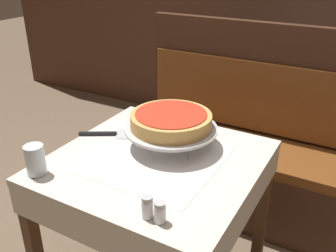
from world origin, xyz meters
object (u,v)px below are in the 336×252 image
(deep_dish_pizza, at_px, (172,120))
(water_glass_near, at_px, (35,160))
(pizza_server, at_px, (114,134))
(pepper_shaker, at_px, (160,212))
(napkin_holder, at_px, (172,111))
(booth_bench, at_px, (242,158))
(pizza_pan_stand, at_px, (171,129))
(dining_table_front, at_px, (156,178))
(salt_shaker, at_px, (147,207))
(dining_table_rear, at_px, (302,84))
(condiment_caddy, at_px, (307,63))

(deep_dish_pizza, relative_size, water_glass_near, 2.94)
(deep_dish_pizza, xyz_separation_m, pizza_server, (-0.28, -0.04, -0.12))
(pepper_shaker, bearing_deg, napkin_holder, 116.34)
(booth_bench, height_order, deep_dish_pizza, booth_bench)
(pizza_pan_stand, relative_size, water_glass_near, 3.39)
(pepper_shaker, bearing_deg, dining_table_front, 122.97)
(dining_table_front, height_order, pizza_pan_stand, pizza_pan_stand)
(booth_bench, distance_m, salt_shaker, 1.25)
(dining_table_front, height_order, dining_table_rear, dining_table_front)
(booth_bench, bearing_deg, dining_table_rear, 77.38)
(dining_table_rear, bearing_deg, booth_bench, -102.62)
(napkin_holder, height_order, condiment_caddy, condiment_caddy)
(dining_table_front, relative_size, salt_shaker, 10.57)
(pepper_shaker, bearing_deg, condiment_caddy, 88.13)
(dining_table_front, height_order, pepper_shaker, pepper_shaker)
(dining_table_front, distance_m, pizza_server, 0.31)
(pizza_pan_stand, distance_m, pizza_server, 0.29)
(dining_table_rear, xyz_separation_m, pizza_server, (-0.55, -1.50, 0.12))
(booth_bench, bearing_deg, deep_dish_pizza, -97.93)
(pizza_pan_stand, distance_m, condiment_caddy, 1.51)
(dining_table_front, bearing_deg, booth_bench, 83.08)
(pepper_shaker, relative_size, napkin_holder, 0.72)
(pizza_pan_stand, relative_size, napkin_holder, 3.96)
(booth_bench, xyz_separation_m, deep_dish_pizza, (-0.10, -0.72, 0.52))
(dining_table_rear, bearing_deg, dining_table_front, -99.61)
(condiment_caddy, bearing_deg, pizza_pan_stand, -100.43)
(dining_table_front, xyz_separation_m, condiment_caddy, (0.28, 1.61, 0.13))
(booth_bench, height_order, pizza_server, booth_bench)
(napkin_holder, bearing_deg, dining_table_front, -70.42)
(pizza_pan_stand, height_order, salt_shaker, pizza_pan_stand)
(pizza_server, bearing_deg, booth_bench, 63.43)
(dining_table_front, relative_size, pepper_shaker, 11.35)
(deep_dish_pizza, bearing_deg, pizza_pan_stand, 180.00)
(dining_table_front, distance_m, booth_bench, 0.90)
(deep_dish_pizza, height_order, napkin_holder, deep_dish_pizza)
(pizza_pan_stand, distance_m, deep_dish_pizza, 0.04)
(salt_shaker, height_order, condiment_caddy, condiment_caddy)
(dining_table_front, xyz_separation_m, booth_bench, (0.10, 0.84, -0.31))
(water_glass_near, distance_m, salt_shaker, 0.50)
(dining_table_front, distance_m, salt_shaker, 0.39)
(pizza_server, bearing_deg, napkin_holder, 61.68)
(dining_table_rear, bearing_deg, pizza_server, -109.99)
(pizza_server, bearing_deg, deep_dish_pizza, 8.04)
(booth_bench, distance_m, pizza_pan_stand, 0.87)
(deep_dish_pizza, relative_size, pizza_server, 1.24)
(condiment_caddy, bearing_deg, napkin_holder, -107.93)
(pizza_server, relative_size, pepper_shaker, 3.86)
(pizza_pan_stand, xyz_separation_m, deep_dish_pizza, (0.00, 0.00, 0.04))
(pepper_shaker, height_order, napkin_holder, napkin_holder)
(pepper_shaker, height_order, condiment_caddy, condiment_caddy)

